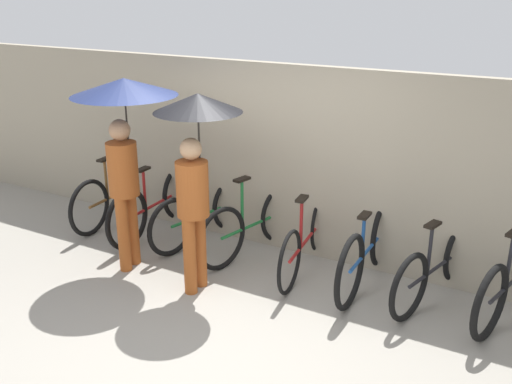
{
  "coord_description": "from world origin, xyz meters",
  "views": [
    {
      "loc": [
        2.62,
        -3.76,
        2.96
      ],
      "look_at": [
        0.0,
        0.94,
        1.0
      ],
      "focal_mm": 40.0,
      "sensor_mm": 36.0,
      "label": 1
    }
  ],
  "objects": [
    {
      "name": "ground_plane",
      "position": [
        0.0,
        0.0,
        0.0
      ],
      "size": [
        30.0,
        30.0,
        0.0
      ],
      "primitive_type": "plane",
      "color": "gray"
    },
    {
      "name": "back_wall",
      "position": [
        0.0,
        1.84,
        1.08
      ],
      "size": [
        12.84,
        0.12,
        2.17
      ],
      "color": "gray",
      "rests_on": "ground"
    },
    {
      "name": "parked_bicycle_0",
      "position": [
        -2.42,
        1.52,
        0.37
      ],
      "size": [
        0.44,
        1.81,
        0.97
      ],
      "rotation": [
        0.0,
        0.0,
        1.64
      ],
      "color": "black",
      "rests_on": "ground"
    },
    {
      "name": "parked_bicycle_1",
      "position": [
        -1.73,
        1.45,
        0.38
      ],
      "size": [
        0.44,
        1.82,
        1.11
      ],
      "rotation": [
        0.0,
        0.0,
        1.6
      ],
      "color": "black",
      "rests_on": "ground"
    },
    {
      "name": "parked_bicycle_2",
      "position": [
        -1.04,
        1.51,
        0.37
      ],
      "size": [
        0.54,
        1.68,
        1.11
      ],
      "rotation": [
        0.0,
        0.0,
        1.36
      ],
      "color": "black",
      "rests_on": "ground"
    },
    {
      "name": "parked_bicycle_3",
      "position": [
        -0.34,
        1.49,
        0.38
      ],
      "size": [
        0.55,
        1.71,
        1.05
      ],
      "rotation": [
        0.0,
        0.0,
        1.35
      ],
      "color": "black",
      "rests_on": "ground"
    },
    {
      "name": "parked_bicycle_4",
      "position": [
        0.34,
        1.45,
        0.36
      ],
      "size": [
        0.44,
        1.75,
        1.01
      ],
      "rotation": [
        0.0,
        0.0,
        1.69
      ],
      "color": "black",
      "rests_on": "ground"
    },
    {
      "name": "parked_bicycle_5",
      "position": [
        1.04,
        1.45,
        0.39
      ],
      "size": [
        0.44,
        1.82,
        0.97
      ],
      "rotation": [
        0.0,
        0.0,
        1.58
      ],
      "color": "black",
      "rests_on": "ground"
    },
    {
      "name": "parked_bicycle_6",
      "position": [
        1.73,
        1.49,
        0.35
      ],
      "size": [
        0.58,
        1.68,
        0.98
      ],
      "rotation": [
        0.0,
        0.0,
        1.32
      ],
      "color": "black",
      "rests_on": "ground"
    },
    {
      "name": "pedestrian_leading",
      "position": [
        -1.4,
        0.64,
        1.67
      ],
      "size": [
        1.1,
        1.1,
        2.07
      ],
      "rotation": [
        0.0,
        0.0,
        0.15
      ],
      "color": "#9E4C1E",
      "rests_on": "ground"
    },
    {
      "name": "pedestrian_center",
      "position": [
        -0.45,
        0.57,
        1.51
      ],
      "size": [
        0.86,
        0.86,
        2.01
      ],
      "rotation": [
        0.0,
        0.0,
        -0.01
      ],
      "color": "#9E4C1E",
      "rests_on": "ground"
    }
  ]
}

